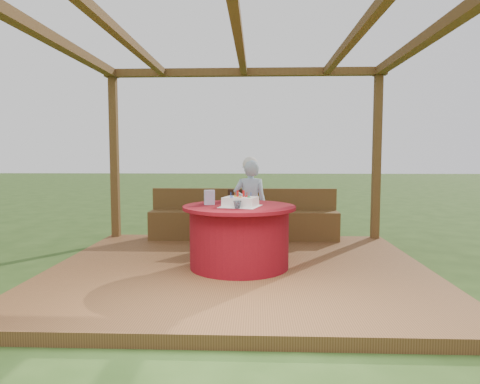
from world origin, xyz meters
The scene contains 10 objects.
ground centered at (0.00, 0.00, 0.00)m, with size 60.00×60.00×0.00m, color #294617.
deck centered at (0.00, 0.00, 0.06)m, with size 4.50×4.00×0.12m, color brown.
pergola centered at (0.00, 0.00, 2.41)m, with size 4.50×4.00×2.72m.
bench centered at (0.00, 1.72, 0.38)m, with size 3.00×0.42×0.80m.
table centered at (0.00, -0.03, 0.50)m, with size 1.34×1.34×0.74m.
chair centered at (-0.05, 1.21, 0.57)m, with size 0.44×0.44×0.83m.
elderly_woman centered at (0.12, 0.83, 0.79)m, with size 0.47×0.31×1.32m.
birthday_cake centered at (0.02, -0.12, 0.92)m, with size 0.52×0.52×0.19m.
gift_bag centered at (-0.36, 0.06, 0.95)m, with size 0.12×0.08×0.18m, color #E796D3.
drinking_glass centered at (-0.01, -0.32, 0.90)m, with size 0.09×0.09×0.09m, color white.
Camera 1 is at (0.21, -5.07, 1.45)m, focal length 32.00 mm.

